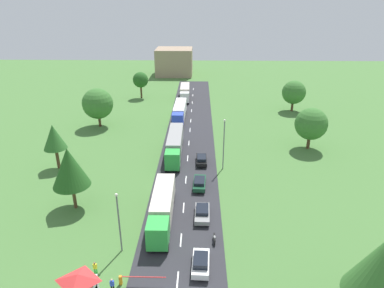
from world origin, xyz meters
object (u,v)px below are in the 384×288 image
Objects in this scene: truck_third at (180,111)px; person_second at (112,285)px; tree_lime at (69,167)px; truck_lead at (162,207)px; truck_second at (175,144)px; distant_building at (174,62)px; car_second at (202,213)px; person_third at (95,268)px; car_fourth at (202,159)px; tree_ash at (141,80)px; truck_fourth at (185,92)px; barrier_gate at (128,279)px; motorcycle_courier at (214,238)px; car_third at (199,183)px; lamppost_lead at (119,219)px; car_lead at (201,263)px; tree_pine at (311,124)px; lamppost_second at (224,142)px; tree_birch at (294,92)px; tree_oak at (98,104)px; tree_elm at (54,137)px.

truck_third is 51.09m from person_second.
truck_lead is at bearing -12.77° from tree_lime.
distant_building is at bearing 94.15° from truck_second.
person_third is at bearing -137.62° from car_second.
person_third is at bearing 136.50° from person_second.
truck_second reaches higher than car_fourth.
truck_third is 3.14× the size of car_second.
person_third is 0.21× the size of tree_ash.
truck_fourth is 2.52× the size of barrier_gate.
motorcycle_courier is 0.42× the size of barrier_gate.
car_third is at bearing -83.38° from distant_building.
person_second is (-3.55, -50.95, -1.30)m from truck_third.
motorcycle_courier is at bearing -84.38° from truck_fourth.
lamppost_lead is (1.89, 3.62, 3.38)m from person_third.
car_lead is 24.75m from car_fourth.
truck_fourth reaches higher than person_third.
tree_pine reaches higher than truck_lead.
motorcycle_courier is at bearing -85.95° from car_fourth.
car_third reaches higher than barrier_gate.
truck_fourth is 35.32m from distant_building.
truck_third is at bearing -57.67° from tree_ash.
tree_lime is at bearing -89.81° from tree_ash.
car_third is 2.86× the size of person_second.
distant_building reaches higher than truck_lead.
truck_lead is 7.76× the size of person_third.
car_fourth is 0.32× the size of distant_building.
lamppost_second is 0.65× the size of distant_building.
lamppost_second reaches higher than car_third.
car_lead is 0.54× the size of lamppost_lead.
car_second is 13.44m from barrier_gate.
lamppost_second reaches higher than tree_ash.
lamppost_lead is (-9.04, -22.10, 3.40)m from car_fourth.
lamppost_lead is 62.02m from tree_birch.
truck_third is at bearing 87.51° from barrier_gate.
tree_pine is 1.06× the size of tree_ash.
car_second is 14.93m from lamppost_second.
person_second is 0.20× the size of tree_pine.
motorcycle_courier is at bearing -19.68° from tree_lime.
tree_oak reaches higher than car_second.
distant_building reaches higher than barrier_gate.
car_fourth reaches higher than car_third.
truck_second is 1.61× the size of tree_lime.
truck_third is at bearing 86.01° from person_second.
car_second is at bearing -116.49° from tree_birch.
tree_oak is at bearing 123.88° from car_second.
tree_elm is at bearing 124.06° from barrier_gate.
truck_second is 1.65× the size of tree_oak.
car_second is at bearing 9.15° from truck_lead.
barrier_gate is (-7.13, -2.22, -0.18)m from car_lead.
tree_pine reaches higher than tree_ash.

